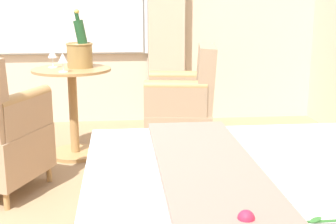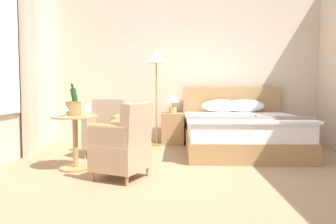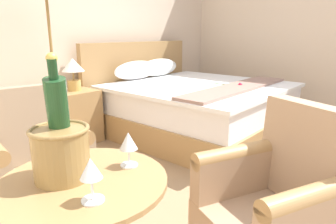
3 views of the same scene
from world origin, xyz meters
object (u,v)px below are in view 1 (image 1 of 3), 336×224
(side_table_round, at_px, (73,107))
(armchair_by_window, at_px, (185,108))
(champagne_bucket, at_px, (80,51))
(wine_glass_near_edge, at_px, (63,59))
(wine_glass_near_bucket, at_px, (52,55))

(side_table_round, distance_m, armchair_by_window, 0.89)
(champagne_bucket, xyz_separation_m, armchair_by_window, (0.25, 0.80, -0.42))
(armchair_by_window, bearing_deg, champagne_bucket, -107.40)
(side_table_round, xyz_separation_m, champagne_bucket, (-0.04, 0.07, 0.44))
(side_table_round, relative_size, champagne_bucket, 1.57)
(side_table_round, xyz_separation_m, wine_glass_near_edge, (0.19, -0.04, 0.41))
(side_table_round, xyz_separation_m, armchair_by_window, (0.21, 0.86, 0.02))
(wine_glass_near_bucket, relative_size, wine_glass_near_edge, 1.04)
(champagne_bucket, relative_size, armchair_by_window, 0.50)
(side_table_round, distance_m, wine_glass_near_bucket, 0.44)
(side_table_round, height_order, champagne_bucket, champagne_bucket)
(champagne_bucket, bearing_deg, armchair_by_window, 72.60)
(side_table_round, distance_m, champagne_bucket, 0.44)
(side_table_round, bearing_deg, armchair_by_window, 76.25)
(wine_glass_near_edge, bearing_deg, wine_glass_near_bucket, -156.59)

